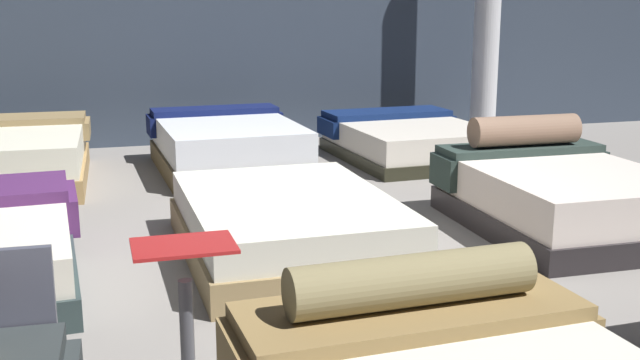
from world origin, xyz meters
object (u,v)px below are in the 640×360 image
(bed_7, at_px, (228,146))
(support_pillar, at_px, (488,4))
(bed_5, at_px, (561,195))
(bed_6, at_px, (3,158))
(bed_8, at_px, (409,140))
(bed_4, at_px, (288,226))

(bed_7, height_order, support_pillar, support_pillar)
(bed_5, height_order, bed_6, bed_5)
(bed_7, bearing_deg, bed_8, -0.88)
(bed_4, relative_size, bed_6, 1.00)
(bed_6, height_order, support_pillar, support_pillar)
(bed_5, xyz_separation_m, bed_7, (-2.18, 2.93, -0.01))
(bed_5, xyz_separation_m, support_pillar, (1.38, 3.91, 1.48))
(bed_4, xyz_separation_m, bed_8, (2.20, 3.01, -0.00))
(bed_5, bearing_deg, bed_7, 127.44)
(bed_5, relative_size, bed_6, 0.93)
(bed_4, xyz_separation_m, bed_6, (-2.18, 2.97, 0.05))
(support_pillar, bearing_deg, bed_8, -147.07)
(bed_5, bearing_deg, bed_8, 92.01)
(bed_4, bearing_deg, bed_8, 53.41)
(bed_4, distance_m, bed_8, 3.73)
(bed_6, xyz_separation_m, bed_8, (4.38, 0.04, -0.05))
(bed_7, bearing_deg, bed_4, -93.63)
(bed_6, relative_size, support_pillar, 0.60)
(bed_7, distance_m, bed_8, 2.12)
(bed_4, height_order, bed_8, bed_8)
(bed_6, height_order, bed_8, bed_6)
(bed_7, xyz_separation_m, bed_8, (2.12, 0.04, -0.05))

